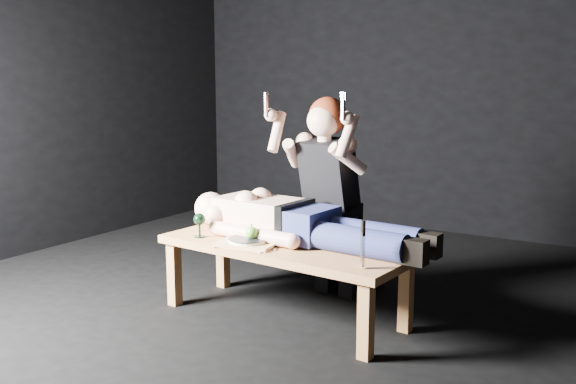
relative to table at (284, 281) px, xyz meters
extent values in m
plane|color=black|center=(-0.06, 0.19, -0.23)|extent=(5.00, 5.00, 0.00)
plane|color=black|center=(-0.06, 2.69, 1.27)|extent=(5.00, 0.00, 5.00)
cube|color=#B17A40|center=(0.00, 0.00, 0.00)|extent=(1.55, 0.69, 0.45)
cube|color=tan|center=(-0.16, -0.13, 0.24)|extent=(0.37, 0.29, 0.02)
cylinder|color=white|center=(-0.16, -0.13, 0.25)|extent=(0.25, 0.25, 0.02)
sphere|color=#5AA82B|center=(-0.14, -0.12, 0.30)|extent=(0.07, 0.07, 0.07)
cube|color=#B2B2B7|center=(-0.33, -0.17, 0.23)|extent=(0.05, 0.16, 0.01)
cube|color=#B2B2B7|center=(0.01, -0.17, 0.23)|extent=(0.03, 0.16, 0.01)
cube|color=#B2B2B7|center=(0.01, -0.10, 0.23)|extent=(0.08, 0.15, 0.01)
camera|label=1|loc=(1.92, -3.10, 1.15)|focal=40.02mm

